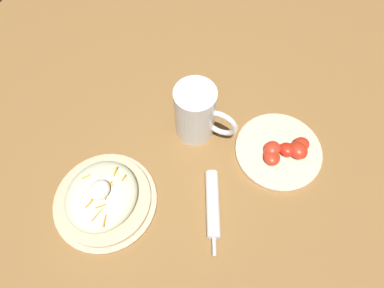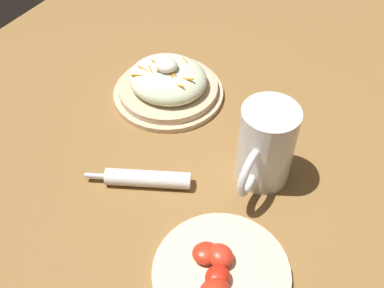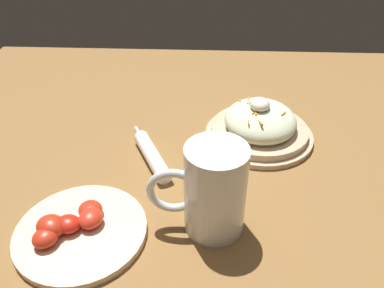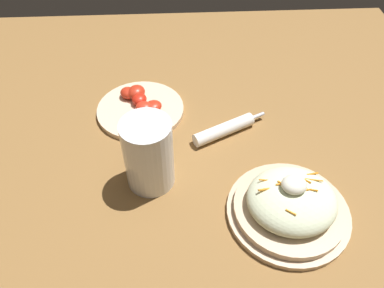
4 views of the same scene
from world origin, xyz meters
The scene contains 5 objects.
ground_plane centered at (0.00, 0.00, 0.00)m, with size 1.43×1.43×0.00m, color olive.
salad_plate centered at (-0.23, 0.06, 0.03)m, with size 0.23×0.23×0.09m.
beer_mug centered at (0.03, -0.03, 0.07)m, with size 0.09×0.15×0.15m.
napkin_roll centered at (-0.13, -0.15, 0.01)m, with size 0.17×0.10×0.03m.
tomato_plate centered at (0.06, -0.24, 0.01)m, with size 0.20×0.20×0.04m.
Camera 2 is at (0.18, -0.53, 0.63)m, focal length 42.78 mm.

